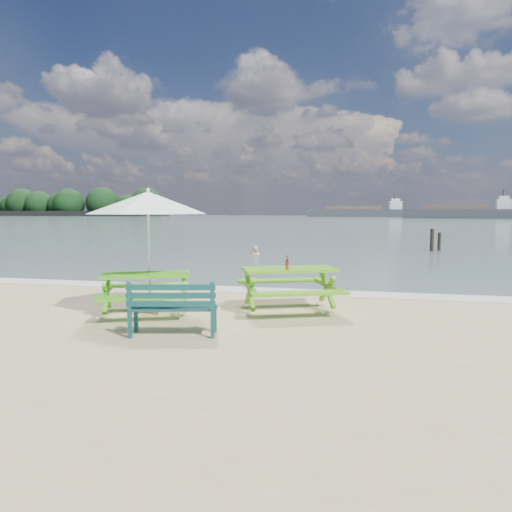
% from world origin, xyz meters
% --- Properties ---
extents(sea, '(300.00, 300.00, 0.00)m').
position_xyz_m(sea, '(0.00, 85.00, 0.00)').
color(sea, slate).
rests_on(sea, ground).
extents(foam_strip, '(22.00, 0.90, 0.01)m').
position_xyz_m(foam_strip, '(0.00, 4.60, 0.01)').
color(foam_strip, silver).
rests_on(foam_strip, ground).
extents(island_headland, '(90.00, 22.00, 7.60)m').
position_xyz_m(island_headland, '(-110.00, 140.00, 3.26)').
color(island_headland, black).
rests_on(island_headland, ground).
extents(picnic_table_left, '(2.21, 2.31, 0.78)m').
position_xyz_m(picnic_table_left, '(-1.19, 1.38, 0.38)').
color(picnic_table_left, '#4AB51B').
rests_on(picnic_table_left, ground).
extents(picnic_table_right, '(2.40, 2.50, 0.85)m').
position_xyz_m(picnic_table_right, '(1.38, 2.33, 0.41)').
color(picnic_table_right, '#57A418').
rests_on(picnic_table_right, ground).
extents(park_bench, '(1.43, 0.76, 0.84)m').
position_xyz_m(park_bench, '(-0.07, 0.05, 0.26)').
color(park_bench, '#0E3B3B').
rests_on(park_bench, ground).
extents(side_table, '(0.52, 0.52, 0.30)m').
position_xyz_m(side_table, '(-1.20, 1.57, 0.16)').
color(side_table, brown).
rests_on(side_table, ground).
extents(patio_umbrella, '(2.58, 2.58, 2.31)m').
position_xyz_m(patio_umbrella, '(-1.20, 1.57, 2.10)').
color(patio_umbrella, silver).
rests_on(patio_umbrella, ground).
extents(beer_bottle, '(0.07, 0.07, 0.27)m').
position_xyz_m(beer_bottle, '(1.39, 2.03, 0.93)').
color(beer_bottle, '#955215').
rests_on(beer_bottle, picnic_table_right).
extents(swimmer, '(0.63, 0.48, 1.56)m').
position_xyz_m(swimmer, '(-2.22, 14.43, -0.40)').
color(swimmer, tan).
rests_on(swimmer, ground).
extents(mooring_pilings, '(0.57, 0.77, 1.27)m').
position_xyz_m(mooring_pilings, '(5.77, 17.99, 0.40)').
color(mooring_pilings, black).
rests_on(mooring_pilings, ground).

